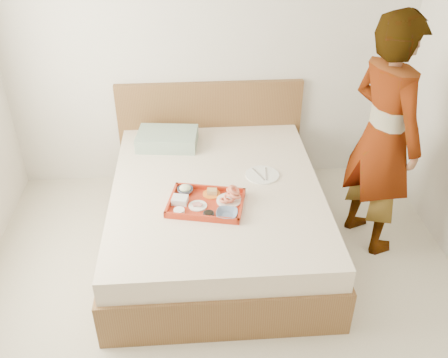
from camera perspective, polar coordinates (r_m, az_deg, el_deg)
ground at (r=3.34m, az=0.41°, el=-18.10°), size 3.50×4.00×0.01m
wall_back at (r=4.29m, az=-1.68°, el=15.48°), size 3.50×0.01×2.60m
bed at (r=3.87m, az=-0.85°, el=-3.99°), size 1.65×2.00×0.53m
headboard at (r=4.58m, az=-1.59°, el=5.48°), size 1.65×0.06×0.95m
pillow at (r=4.24m, az=-6.51°, el=4.60°), size 0.53×0.39×0.12m
tray at (r=3.50m, az=-2.07°, el=-2.74°), size 0.59×0.48×0.05m
prawn_plate at (r=3.53m, az=0.59°, el=-2.47°), size 0.21×0.21×0.01m
navy_bowl_big at (r=3.38m, az=0.34°, el=-4.03°), size 0.18×0.18×0.04m
sauce_dish at (r=3.38m, az=-1.77°, el=-4.08°), size 0.09×0.09×0.03m
meat_plate at (r=3.48m, az=-3.02°, el=-3.09°), size 0.15×0.15×0.01m
bread_plate at (r=3.59m, az=-1.44°, el=-1.73°), size 0.15×0.15×0.01m
salad_bowl at (r=3.62m, az=-4.47°, el=-1.30°), size 0.14×0.14×0.04m
plastic_tub at (r=3.51m, az=-5.07°, el=-2.42°), size 0.13×0.11×0.05m
cheese_round at (r=3.43m, az=-5.17°, el=-3.68°), size 0.09×0.09×0.03m
dinner_plate at (r=3.84m, az=4.41°, el=0.48°), size 0.28×0.28×0.01m
person at (r=3.74m, az=17.81°, el=4.58°), size 0.65×0.78×1.82m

